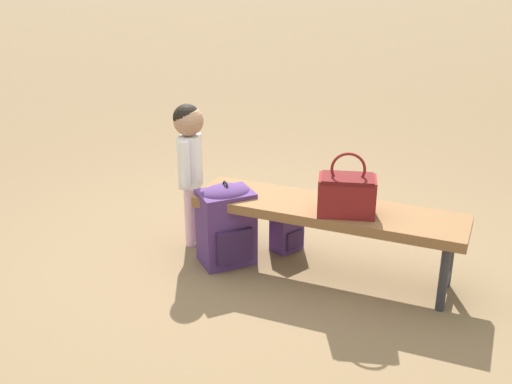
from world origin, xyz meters
TOP-DOWN VIEW (x-y plane):
  - ground_plane at (0.00, 0.00)m, footprint 40.00×40.00m
  - park_bench at (-0.41, -0.11)m, footprint 1.64×0.61m
  - handbag at (-0.54, -0.05)m, footprint 0.36×0.29m
  - child_standing at (0.55, -0.05)m, footprint 0.19×0.25m
  - backpack_large at (0.20, 0.07)m, footprint 0.38×0.40m
  - backpack_small at (-0.05, -0.27)m, footprint 0.20×0.22m

SIDE VIEW (x-z plane):
  - ground_plane at x=0.00m, z-range 0.00..0.00m
  - backpack_small at x=-0.05m, z-range 0.00..0.31m
  - backpack_large at x=0.20m, z-range 0.00..0.55m
  - park_bench at x=-0.41m, z-range 0.17..0.62m
  - handbag at x=-0.54m, z-range 0.39..0.76m
  - child_standing at x=0.55m, z-range 0.16..1.11m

